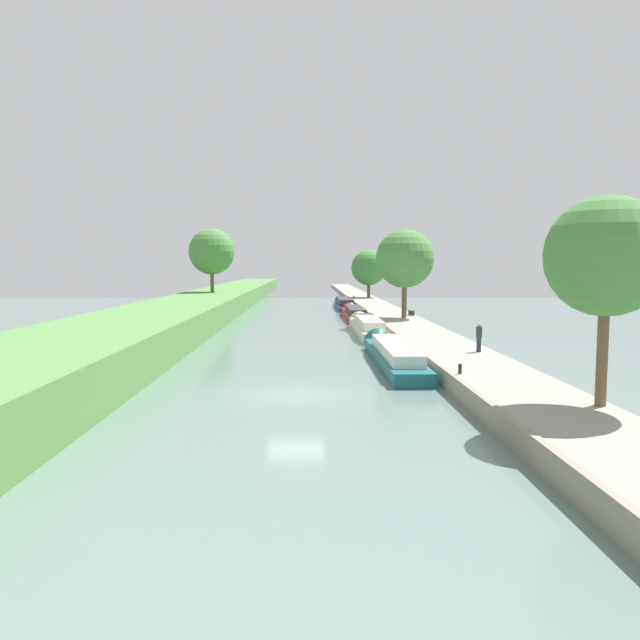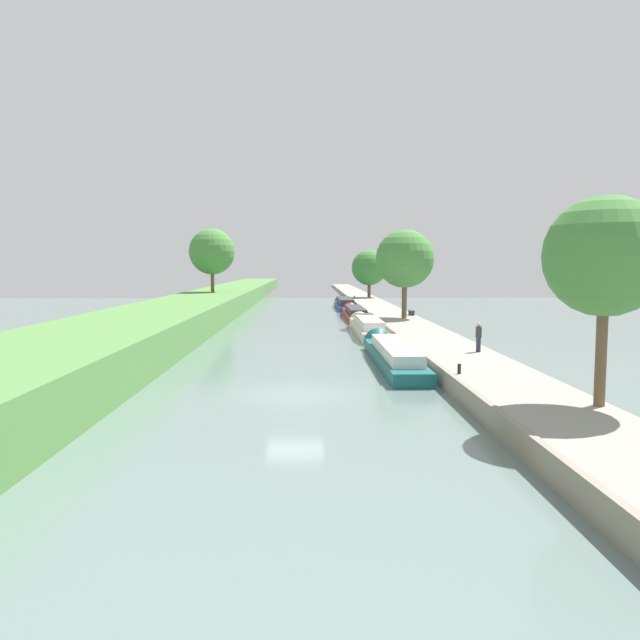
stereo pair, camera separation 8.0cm
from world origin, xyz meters
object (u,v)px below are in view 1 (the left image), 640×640
Objects in this scene: narrowboat_teal at (392,354)px; person_walking at (479,337)px; narrowboat_red at (354,313)px; mooring_bollard_far at (354,297)px; mooring_bollard_near at (460,369)px; narrowboat_blue at (344,304)px; narrowboat_cream at (367,326)px; park_bench at (411,312)px.

narrowboat_teal is 5.03m from person_walking.
narrowboat_red is at bearing 89.71° from narrowboat_teal.
person_walking reaches higher than mooring_bollard_far.
mooring_bollard_near is 1.00× the size of mooring_bollard_far.
narrowboat_teal is at bearing -92.04° from mooring_bollard_far.
mooring_bollard_far is (0.00, 61.29, 0.00)m from mooring_bollard_near.
narrowboat_red is (0.15, 30.30, -0.01)m from narrowboat_teal.
narrowboat_cream is at bearing -89.99° from narrowboat_blue.
narrowboat_cream reaches higher than narrowboat_red.
mooring_bollard_far is at bearing 85.64° from narrowboat_red.
mooring_bollard_far is (1.89, 53.03, 0.52)m from narrowboat_teal.
narrowboat_cream is 30.58m from narrowboat_blue.
park_bench is at bearing 58.88° from narrowboat_cream.
narrowboat_red is 8.70× the size of person_walking.
mooring_bollard_far is 0.30× the size of park_bench.
narrowboat_blue is at bearing 90.01° from narrowboat_cream.
narrowboat_red is at bearing 92.58° from mooring_bollard_near.
narrowboat_blue is (0.01, 45.94, 0.02)m from narrowboat_teal.
narrowboat_blue reaches higher than narrowboat_red.
narrowboat_red is at bearing -94.36° from mooring_bollard_far.
narrowboat_teal is at bearing 163.21° from person_walking.
narrowboat_cream is 0.95× the size of narrowboat_blue.
mooring_bollard_far is at bearing 96.66° from park_bench.
narrowboat_teal is at bearing -90.05° from narrowboat_cream.
narrowboat_cream is 10.18m from park_bench.
narrowboat_cream is at bearing -92.85° from mooring_bollard_far.
park_bench is at bearing 88.68° from person_walking.
narrowboat_cream reaches higher than narrowboat_blue.
narrowboat_red is 32.05m from person_walking.
narrowboat_red reaches higher than mooring_bollard_near.
narrowboat_blue is 34.35× the size of mooring_bollard_far.
mooring_bollard_near and mooring_bollard_far have the same top height.
person_walking is 3.69× the size of mooring_bollard_far.
narrowboat_cream is at bearing -121.12° from park_bench.
narrowboat_blue is at bearing 91.99° from mooring_bollard_near.
narrowboat_cream is at bearing 89.95° from narrowboat_teal.
narrowboat_teal is 33.14× the size of mooring_bollard_near.
narrowboat_teal is at bearing -102.35° from park_bench.
mooring_bollard_near is (1.74, -38.56, 0.53)m from narrowboat_red.
mooring_bollard_far is (-2.79, 54.44, -0.65)m from person_walking.
narrowboat_cream is 32.52× the size of mooring_bollard_near.
person_walking is at bearing -91.32° from park_bench.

